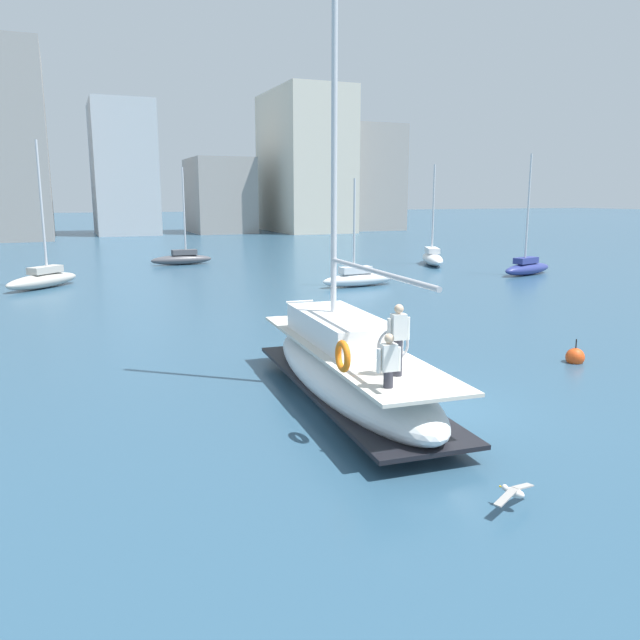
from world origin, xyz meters
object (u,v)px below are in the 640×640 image
at_px(mooring_buoy, 575,357).
at_px(moored_catamaran, 182,258).
at_px(moored_ketch_distant, 432,257).
at_px(seagull, 514,492).
at_px(moored_cutter_right, 527,267).
at_px(main_sailboat, 348,367).
at_px(moored_sloop_near, 43,278).
at_px(moored_sloop_far, 358,278).

bearing_deg(mooring_buoy, moored_catamaran, 100.86).
distance_m(moored_ketch_distant, seagull, 39.22).
height_order(moored_cutter_right, moored_ketch_distant, moored_cutter_right).
relative_size(moored_ketch_distant, mooring_buoy, 8.49).
relative_size(main_sailboat, moored_cutter_right, 1.62).
distance_m(moored_cutter_right, moored_ketch_distant, 8.23).
xyz_separation_m(main_sailboat, moored_sloop_near, (-7.91, 25.33, -0.33)).
bearing_deg(seagull, moored_ketch_distant, 59.93).
bearing_deg(moored_sloop_near, moored_ketch_distant, 4.42).
distance_m(moored_sloop_near, seagull, 32.81).
bearing_deg(moored_ketch_distant, main_sailboat, -125.82).
distance_m(main_sailboat, moored_ketch_distant, 33.89).
relative_size(moored_sloop_near, moored_ketch_distant, 1.10).
bearing_deg(moored_cutter_right, moored_sloop_far, -177.25).
height_order(moored_sloop_near, moored_sloop_far, moored_sloop_near).
bearing_deg(moored_ketch_distant, mooring_buoy, -113.10).
distance_m(moored_sloop_far, moored_cutter_right, 13.00).
height_order(moored_catamaran, moored_cutter_right, moored_cutter_right).
xyz_separation_m(moored_cutter_right, seagull, (-22.24, -26.13, -0.24)).
height_order(moored_sloop_far, mooring_buoy, moored_sloop_far).
xyz_separation_m(moored_cutter_right, moored_ketch_distant, (-2.59, 7.81, 0.03)).
bearing_deg(moored_cutter_right, main_sailboat, -138.74).
distance_m(main_sailboat, moored_sloop_near, 26.54).
bearing_deg(moored_sloop_far, mooring_buoy, -93.22).
relative_size(main_sailboat, moored_sloop_far, 2.06).
bearing_deg(moored_sloop_far, moored_ketch_distant, 39.04).
bearing_deg(moored_cutter_right, seagull, -130.41).
relative_size(moored_sloop_far, moored_catamaran, 0.85).
relative_size(moored_catamaran, seagull, 6.73).
height_order(moored_catamaran, seagull, moored_catamaran).
relative_size(moored_sloop_near, seagull, 7.63).
relative_size(main_sailboat, moored_sloop_near, 1.54).
bearing_deg(moored_cutter_right, moored_ketch_distant, 108.35).
relative_size(main_sailboat, seagull, 11.74).
relative_size(moored_cutter_right, seagull, 7.24).
xyz_separation_m(main_sailboat, moored_catamaran, (1.82, 34.94, -0.38)).
relative_size(moored_catamaran, moored_cutter_right, 0.93).
xyz_separation_m(moored_sloop_near, moored_ketch_distant, (27.74, 2.14, 0.01)).
relative_size(main_sailboat, moored_ketch_distant, 1.70).
distance_m(moored_cutter_right, seagull, 34.31).
height_order(main_sailboat, moored_sloop_near, main_sailboat).
relative_size(main_sailboat, moored_catamaran, 1.75).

